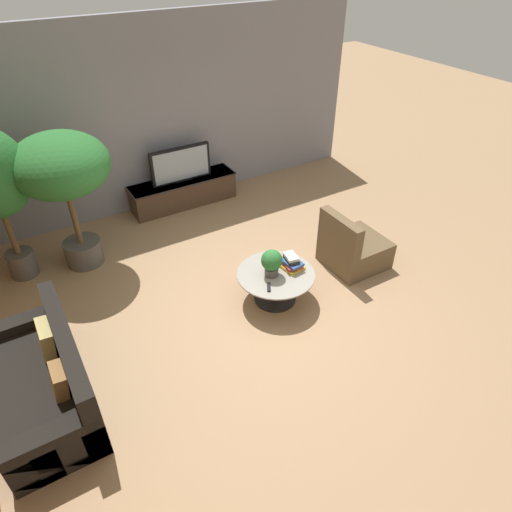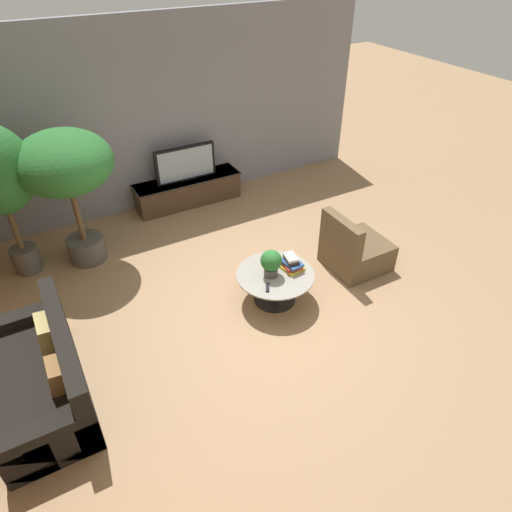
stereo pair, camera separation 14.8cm
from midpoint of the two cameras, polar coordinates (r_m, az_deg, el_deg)
name	(u,v)px [view 2 (the right image)]	position (r m, az deg, el deg)	size (l,w,h in m)	color
ground_plane	(260,305)	(5.92, 1.19, -6.15)	(24.00, 24.00, 0.00)	#9E7A56
back_wall_stone	(160,115)	(7.78, -11.33, 16.86)	(7.40, 0.12, 3.00)	gray
media_console	(188,190)	(8.07, -7.97, 8.12)	(1.84, 0.50, 0.46)	#473323
television	(185,163)	(7.84, -8.28, 11.37)	(1.04, 0.13, 0.58)	black
coffee_table	(275,282)	(5.82, 3.14, -3.21)	(0.99, 0.99, 0.42)	black
couch_by_wall	(42,378)	(5.19, -24.38, -13.71)	(0.84, 1.77, 0.84)	black
armchair_wicker	(354,251)	(6.56, 12.81, 0.66)	(0.80, 0.76, 0.86)	brown
potted_palm_corner	(66,169)	(6.42, -22.09, 10.01)	(1.25, 1.25, 1.93)	#514C47
potted_plant_tabletop	(271,262)	(5.59, 2.66, -0.79)	(0.27, 0.27, 0.36)	#514C47
book_stack	(291,263)	(5.80, 5.15, -0.93)	(0.27, 0.34, 0.19)	gold
remote_black	(268,287)	(5.51, 2.23, -3.95)	(0.04, 0.16, 0.02)	black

